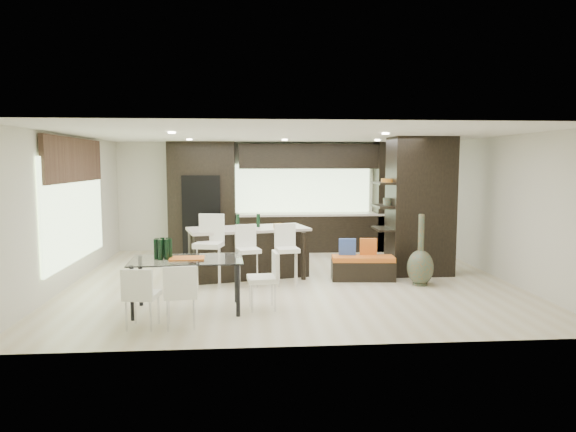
{
  "coord_description": "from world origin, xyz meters",
  "views": [
    {
      "loc": [
        -0.78,
        -9.45,
        2.21
      ],
      "look_at": [
        0.0,
        0.6,
        1.15
      ],
      "focal_mm": 32.0,
      "sensor_mm": 36.0,
      "label": 1
    }
  ],
  "objects": [
    {
      "name": "back_wall",
      "position": [
        0.0,
        3.5,
        1.35
      ],
      "size": [
        8.0,
        0.02,
        2.7
      ],
      "primitive_type": "cube",
      "color": "beige",
      "rests_on": "ground"
    },
    {
      "name": "dining_table",
      "position": [
        -1.69,
        -1.88,
        0.39
      ],
      "size": [
        1.68,
        1.0,
        0.78
      ],
      "primitive_type": "cube",
      "rotation": [
        0.0,
        0.0,
        0.05
      ],
      "color": "white",
      "rests_on": "ground"
    },
    {
      "name": "stool_mid",
      "position": [
        -0.79,
        -0.38,
        0.44
      ],
      "size": [
        0.48,
        0.48,
        0.88
      ],
      "primitive_type": "cube",
      "rotation": [
        0.0,
        0.0,
        0.27
      ],
      "color": "white",
      "rests_on": "ground"
    },
    {
      "name": "window_back",
      "position": [
        0.6,
        3.46,
        1.55
      ],
      "size": [
        3.4,
        0.04,
        1.2
      ],
      "primitive_type": "cube",
      "color": "#B2D199",
      "rests_on": "back_wall"
    },
    {
      "name": "ground",
      "position": [
        0.0,
        0.0,
        0.0
      ],
      "size": [
        8.0,
        8.0,
        0.0
      ],
      "primitive_type": "plane",
      "color": "beige",
      "rests_on": "ground"
    },
    {
      "name": "partition_column",
      "position": [
        2.6,
        0.4,
        1.35
      ],
      "size": [
        1.2,
        0.8,
        2.7
      ],
      "primitive_type": "cube",
      "color": "black",
      "rests_on": "ground"
    },
    {
      "name": "back_cabinetry",
      "position": [
        0.5,
        3.17,
        1.35
      ],
      "size": [
        6.8,
        0.68,
        2.7
      ],
      "primitive_type": "cube",
      "color": "black",
      "rests_on": "ground"
    },
    {
      "name": "refrigerator",
      "position": [
        -1.9,
        3.12,
        0.95
      ],
      "size": [
        0.9,
        0.68,
        1.9
      ],
      "primitive_type": "cube",
      "color": "black",
      "rests_on": "ground"
    },
    {
      "name": "bench",
      "position": [
        1.36,
        -0.09,
        0.23
      ],
      "size": [
        1.21,
        0.55,
        0.45
      ],
      "primitive_type": "cube",
      "rotation": [
        0.0,
        0.0,
        -0.09
      ],
      "color": "black",
      "rests_on": "ground"
    },
    {
      "name": "chair_near",
      "position": [
        -1.69,
        -2.64,
        0.4
      ],
      "size": [
        0.48,
        0.48,
        0.8
      ],
      "primitive_type": "cube",
      "rotation": [
        0.0,
        0.0,
        0.11
      ],
      "color": "white",
      "rests_on": "ground"
    },
    {
      "name": "left_wall",
      "position": [
        -4.0,
        0.0,
        1.35
      ],
      "size": [
        0.02,
        7.0,
        2.7
      ],
      "primitive_type": "cube",
      "color": "beige",
      "rests_on": "ground"
    },
    {
      "name": "floor_vase",
      "position": [
        2.3,
        -0.58,
        0.64
      ],
      "size": [
        0.5,
        0.5,
        1.29
      ],
      "primitive_type": null,
      "rotation": [
        0.0,
        0.0,
        0.06
      ],
      "color": "#454B36",
      "rests_on": "ground"
    },
    {
      "name": "stone_accent",
      "position": [
        -3.93,
        0.2,
        2.25
      ],
      "size": [
        0.08,
        3.0,
        0.8
      ],
      "primitive_type": "cube",
      "color": "brown",
      "rests_on": "left_wall"
    },
    {
      "name": "ceiling",
      "position": [
        0.0,
        0.0,
        2.7
      ],
      "size": [
        8.0,
        7.0,
        0.02
      ],
      "primitive_type": "cube",
      "color": "white",
      "rests_on": "ground"
    },
    {
      "name": "window_left",
      "position": [
        -3.96,
        0.2,
        1.35
      ],
      "size": [
        0.04,
        3.2,
        1.9
      ],
      "primitive_type": "cube",
      "color": "#B2D199",
      "rests_on": "left_wall"
    },
    {
      "name": "stool_right",
      "position": [
        -0.09,
        -0.38,
        0.44
      ],
      "size": [
        0.45,
        0.45,
        0.88
      ],
      "primitive_type": "cube",
      "rotation": [
        0.0,
        0.0,
        0.17
      ],
      "color": "white",
      "rests_on": "ground"
    },
    {
      "name": "kitchen_island",
      "position": [
        -0.79,
        0.41,
        0.47
      ],
      "size": [
        2.44,
        1.49,
        0.95
      ],
      "primitive_type": "cube",
      "rotation": [
        0.0,
        0.0,
        0.24
      ],
      "color": "black",
      "rests_on": "ground"
    },
    {
      "name": "stool_left",
      "position": [
        -1.49,
        -0.41,
        0.52
      ],
      "size": [
        0.55,
        0.55,
        1.04
      ],
      "primitive_type": "cube",
      "rotation": [
        0.0,
        0.0,
        -0.22
      ],
      "color": "white",
      "rests_on": "ground"
    },
    {
      "name": "chair_end",
      "position": [
        -0.58,
        -1.88,
        0.4
      ],
      "size": [
        0.47,
        0.47,
        0.8
      ],
      "primitive_type": "cube",
      "rotation": [
        0.0,
        0.0,
        1.66
      ],
      "color": "white",
      "rests_on": "ground"
    },
    {
      "name": "ceiling_spots",
      "position": [
        0.0,
        0.25,
        2.68
      ],
      "size": [
        4.0,
        3.0,
        0.02
      ],
      "primitive_type": "cube",
      "color": "white",
      "rests_on": "ceiling"
    },
    {
      "name": "chair_far",
      "position": [
        -2.2,
        -2.63,
        0.38
      ],
      "size": [
        0.47,
        0.47,
        0.77
      ],
      "primitive_type": "cube",
      "rotation": [
        0.0,
        0.0,
        -0.14
      ],
      "color": "white",
      "rests_on": "ground"
    },
    {
      "name": "right_wall",
      "position": [
        4.0,
        0.0,
        1.35
      ],
      "size": [
        0.02,
        7.0,
        2.7
      ],
      "primitive_type": "cube",
      "color": "beige",
      "rests_on": "ground"
    }
  ]
}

